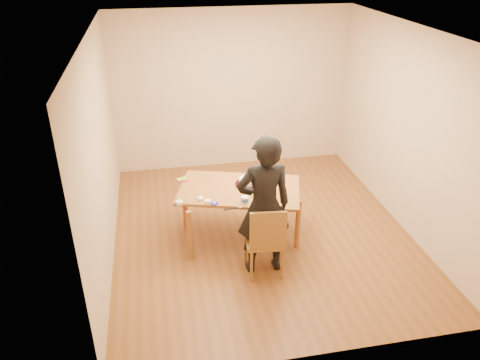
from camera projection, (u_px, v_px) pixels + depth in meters
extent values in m
cube|color=brown|center=(261.00, 230.00, 6.56)|extent=(4.00, 4.50, 0.00)
cube|color=silver|center=(265.00, 32.00, 5.31)|extent=(4.00, 4.50, 0.00)
cube|color=tan|center=(232.00, 91.00, 7.89)|extent=(4.00, 0.00, 2.70)
cube|color=tan|center=(100.00, 154.00, 5.60)|extent=(0.00, 4.50, 2.70)
cube|color=tan|center=(408.00, 131.00, 6.27)|extent=(0.00, 4.50, 2.70)
cube|color=brown|center=(239.00, 190.00, 6.09)|extent=(1.75, 1.33, 0.04)
cube|color=brown|center=(264.00, 240.00, 5.57)|extent=(0.48, 0.48, 0.04)
cylinder|color=red|center=(247.00, 184.00, 6.17)|extent=(0.31, 0.31, 0.02)
cylinder|color=white|center=(247.00, 181.00, 6.15)|extent=(0.21, 0.21, 0.07)
ellipsoid|color=white|center=(247.00, 178.00, 6.13)|extent=(0.21, 0.21, 0.03)
cylinder|color=white|center=(245.00, 200.00, 5.75)|extent=(0.09, 0.09, 0.08)
cylinder|color=#1C1798|center=(215.00, 203.00, 5.74)|extent=(0.10, 0.10, 0.01)
ellipsoid|color=white|center=(215.00, 202.00, 5.73)|extent=(0.04, 0.04, 0.02)
cylinder|color=white|center=(208.00, 202.00, 5.75)|extent=(0.08, 0.08, 0.04)
cylinder|color=white|center=(201.00, 199.00, 5.81)|extent=(0.07, 0.07, 0.04)
cylinder|color=white|center=(179.00, 203.00, 5.72)|extent=(0.09, 0.09, 0.04)
cube|color=#E7368F|center=(182.00, 181.00, 6.26)|extent=(0.15, 0.09, 0.02)
cube|color=green|center=(182.00, 179.00, 6.25)|extent=(0.15, 0.11, 0.02)
cube|color=black|center=(231.00, 209.00, 5.62)|extent=(0.18, 0.04, 0.01)
imported|color=black|center=(264.00, 207.00, 5.41)|extent=(0.65, 0.44, 1.77)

